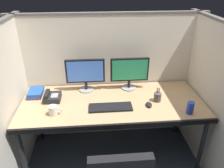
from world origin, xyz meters
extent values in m
cube|color=beige|center=(0.00, 0.74, 0.78)|extent=(2.20, 0.05, 1.55)
cube|color=#605B56|center=(0.00, 0.74, 1.56)|extent=(2.21, 0.06, 0.02)
cube|color=beige|center=(-0.99, 0.20, 0.78)|extent=(0.05, 1.40, 1.55)
cube|color=beige|center=(0.99, 0.20, 0.78)|extent=(0.05, 1.40, 1.55)
cube|color=tan|center=(0.00, 0.30, 0.72)|extent=(1.90, 0.80, 0.04)
cube|color=black|center=(0.00, -0.09, 0.72)|extent=(1.90, 0.02, 0.05)
cylinder|color=black|center=(-0.89, -0.04, 0.35)|extent=(0.04, 0.04, 0.70)
cylinder|color=black|center=(0.89, -0.04, 0.35)|extent=(0.04, 0.04, 0.70)
cylinder|color=black|center=(-0.89, 0.64, 0.35)|extent=(0.04, 0.04, 0.70)
cylinder|color=black|center=(0.89, 0.64, 0.35)|extent=(0.04, 0.04, 0.70)
cylinder|color=gray|center=(-0.28, 0.57, 0.75)|extent=(0.17, 0.17, 0.01)
cylinder|color=black|center=(-0.28, 0.57, 0.80)|extent=(0.03, 0.03, 0.09)
cube|color=black|center=(-0.28, 0.57, 0.98)|extent=(0.43, 0.03, 0.27)
cube|color=#3F72D8|center=(-0.28, 0.55, 0.98)|extent=(0.39, 0.01, 0.23)
cylinder|color=gray|center=(0.22, 0.57, 0.75)|extent=(0.17, 0.17, 0.01)
cylinder|color=black|center=(0.22, 0.57, 0.80)|extent=(0.03, 0.03, 0.09)
cube|color=black|center=(0.22, 0.57, 0.98)|extent=(0.43, 0.03, 0.27)
cube|color=#268C59|center=(0.22, 0.55, 0.98)|extent=(0.39, 0.01, 0.23)
cube|color=black|center=(-0.03, 0.17, 0.75)|extent=(0.43, 0.15, 0.02)
ellipsoid|color=black|center=(0.36, 0.18, 0.76)|extent=(0.06, 0.10, 0.03)
cylinder|color=#59595B|center=(0.36, 0.20, 0.77)|extent=(0.01, 0.01, 0.01)
cylinder|color=silver|center=(-0.58, 0.11, 0.79)|extent=(0.08, 0.08, 0.09)
torus|color=silver|center=(-0.52, 0.11, 0.79)|extent=(0.06, 0.01, 0.06)
cylinder|color=#263FB2|center=(0.72, 0.02, 0.80)|extent=(0.07, 0.07, 0.12)
cube|color=black|center=(-0.63, 0.39, 0.77)|extent=(0.17, 0.19, 0.06)
cube|color=black|center=(-0.68, 0.39, 0.81)|extent=(0.04, 0.17, 0.03)
cube|color=gray|center=(-0.60, 0.38, 0.80)|extent=(0.07, 0.09, 0.00)
cube|color=#4C3366|center=(-0.83, 0.50, 0.75)|extent=(0.15, 0.21, 0.03)
cube|color=#1E478C|center=(-0.83, 0.50, 0.78)|extent=(0.15, 0.21, 0.03)
cylinder|color=#4C4742|center=(0.47, 0.27, 0.79)|extent=(0.08, 0.08, 0.09)
cylinder|color=red|center=(0.46, 0.27, 0.82)|extent=(0.01, 0.01, 0.15)
cylinder|color=#263FB2|center=(0.48, 0.27, 0.82)|extent=(0.01, 0.01, 0.14)
cylinder|color=black|center=(0.47, 0.27, 0.82)|extent=(0.01, 0.01, 0.14)
camera|label=1|loc=(-0.17, -1.63, 1.95)|focal=34.83mm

